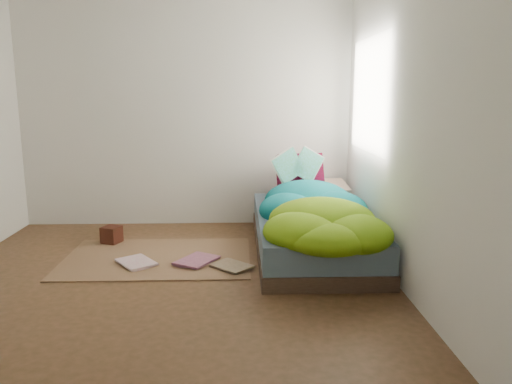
{
  "coord_description": "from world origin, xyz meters",
  "views": [
    {
      "loc": [
        0.57,
        -3.63,
        1.42
      ],
      "look_at": [
        0.71,
        0.75,
        0.55
      ],
      "focal_mm": 35.0,
      "sensor_mm": 36.0,
      "label": 1
    }
  ],
  "objects_px": {
    "bed": "(312,233)",
    "pillow_magenta": "(300,177)",
    "floor_book_a": "(122,266)",
    "floor_book_b": "(184,258)",
    "wooden_box": "(112,235)",
    "open_book": "(298,155)"
  },
  "relations": [
    {
      "from": "bed",
      "to": "pillow_magenta",
      "type": "distance_m",
      "value": 0.78
    },
    {
      "from": "pillow_magenta",
      "to": "floor_book_a",
      "type": "height_order",
      "value": "pillow_magenta"
    },
    {
      "from": "floor_book_a",
      "to": "floor_book_b",
      "type": "height_order",
      "value": "floor_book_b"
    },
    {
      "from": "wooden_box",
      "to": "bed",
      "type": "bearing_deg",
      "value": -8.54
    },
    {
      "from": "open_book",
      "to": "wooden_box",
      "type": "distance_m",
      "value": 1.96
    },
    {
      "from": "open_book",
      "to": "floor_book_a",
      "type": "relative_size",
      "value": 1.36
    },
    {
      "from": "bed",
      "to": "floor_book_b",
      "type": "relative_size",
      "value": 5.72
    },
    {
      "from": "bed",
      "to": "floor_book_a",
      "type": "bearing_deg",
      "value": -165.52
    },
    {
      "from": "open_book",
      "to": "floor_book_a",
      "type": "height_order",
      "value": "open_book"
    },
    {
      "from": "bed",
      "to": "pillow_magenta",
      "type": "relative_size",
      "value": 4.3
    },
    {
      "from": "floor_book_b",
      "to": "wooden_box",
      "type": "bearing_deg",
      "value": 175.36
    },
    {
      "from": "open_book",
      "to": "pillow_magenta",
      "type": "bearing_deg",
      "value": 56.07
    },
    {
      "from": "pillow_magenta",
      "to": "open_book",
      "type": "distance_m",
      "value": 0.3
    },
    {
      "from": "bed",
      "to": "floor_book_a",
      "type": "relative_size",
      "value": 5.96
    },
    {
      "from": "pillow_magenta",
      "to": "floor_book_b",
      "type": "bearing_deg",
      "value": -150.54
    },
    {
      "from": "open_book",
      "to": "wooden_box",
      "type": "height_order",
      "value": "open_book"
    },
    {
      "from": "bed",
      "to": "wooden_box",
      "type": "distance_m",
      "value": 1.9
    },
    {
      "from": "pillow_magenta",
      "to": "wooden_box",
      "type": "relative_size",
      "value": 2.98
    },
    {
      "from": "floor_book_a",
      "to": "open_book",
      "type": "bearing_deg",
      "value": -5.41
    },
    {
      "from": "pillow_magenta",
      "to": "floor_book_b",
      "type": "relative_size",
      "value": 1.33
    },
    {
      "from": "open_book",
      "to": "floor_book_a",
      "type": "xyz_separation_m",
      "value": [
        -1.54,
        -0.91,
        -0.79
      ]
    },
    {
      "from": "bed",
      "to": "floor_book_a",
      "type": "xyz_separation_m",
      "value": [
        -1.62,
        -0.42,
        -0.14
      ]
    }
  ]
}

